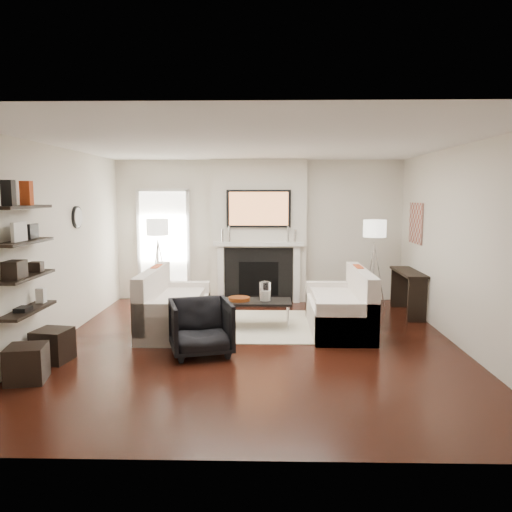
{
  "coord_description": "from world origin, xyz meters",
  "views": [
    {
      "loc": [
        0.17,
        -6.62,
        2.04
      ],
      "look_at": [
        0.0,
        0.6,
        1.15
      ],
      "focal_mm": 35.0,
      "sensor_mm": 36.0,
      "label": 1
    }
  ],
  "objects_px": {
    "coffee_table": "(255,302)",
    "lamp_right_shade": "(375,228)",
    "loveseat_right_base": "(338,317)",
    "loveseat_left_base": "(175,316)",
    "lamp_left_shade": "(157,227)",
    "ottoman_near": "(53,345)",
    "armchair": "(201,325)"
  },
  "relations": [
    {
      "from": "coffee_table",
      "to": "lamp_right_shade",
      "type": "height_order",
      "value": "lamp_right_shade"
    },
    {
      "from": "loveseat_right_base",
      "to": "coffee_table",
      "type": "height_order",
      "value": "same"
    },
    {
      "from": "loveseat_left_base",
      "to": "lamp_left_shade",
      "type": "bearing_deg",
      "value": 109.84
    },
    {
      "from": "ottoman_near",
      "to": "coffee_table",
      "type": "bearing_deg",
      "value": 33.79
    },
    {
      "from": "loveseat_right_base",
      "to": "armchair",
      "type": "xyz_separation_m",
      "value": [
        -1.92,
        -1.19,
        0.18
      ]
    },
    {
      "from": "lamp_right_shade",
      "to": "lamp_left_shade",
      "type": "bearing_deg",
      "value": 175.78
    },
    {
      "from": "loveseat_left_base",
      "to": "loveseat_right_base",
      "type": "distance_m",
      "value": 2.47
    },
    {
      "from": "coffee_table",
      "to": "armchair",
      "type": "relative_size",
      "value": 1.42
    },
    {
      "from": "ottoman_near",
      "to": "loveseat_left_base",
      "type": "bearing_deg",
      "value": 49.5
    },
    {
      "from": "lamp_right_shade",
      "to": "ottoman_near",
      "type": "relative_size",
      "value": 1.0
    },
    {
      "from": "armchair",
      "to": "ottoman_near",
      "type": "height_order",
      "value": "armchair"
    },
    {
      "from": "ottoman_near",
      "to": "lamp_right_shade",
      "type": "bearing_deg",
      "value": 32.69
    },
    {
      "from": "coffee_table",
      "to": "armchair",
      "type": "distance_m",
      "value": 1.48
    },
    {
      "from": "loveseat_left_base",
      "to": "ottoman_near",
      "type": "bearing_deg",
      "value": -130.5
    },
    {
      "from": "ottoman_near",
      "to": "armchair",
      "type": "bearing_deg",
      "value": 10.1
    },
    {
      "from": "lamp_left_shade",
      "to": "coffee_table",
      "type": "bearing_deg",
      "value": -40.15
    },
    {
      "from": "loveseat_right_base",
      "to": "lamp_left_shade",
      "type": "relative_size",
      "value": 4.5
    },
    {
      "from": "loveseat_right_base",
      "to": "armchair",
      "type": "relative_size",
      "value": 2.32
    },
    {
      "from": "loveseat_left_base",
      "to": "coffee_table",
      "type": "height_order",
      "value": "same"
    },
    {
      "from": "lamp_right_shade",
      "to": "ottoman_near",
      "type": "xyz_separation_m",
      "value": [
        -4.52,
        -2.9,
        -1.25
      ]
    },
    {
      "from": "lamp_left_shade",
      "to": "ottoman_near",
      "type": "height_order",
      "value": "lamp_left_shade"
    },
    {
      "from": "loveseat_left_base",
      "to": "loveseat_right_base",
      "type": "xyz_separation_m",
      "value": [
        2.47,
        0.05,
        0.0
      ]
    },
    {
      "from": "loveseat_right_base",
      "to": "lamp_right_shade",
      "type": "relative_size",
      "value": 4.5
    },
    {
      "from": "lamp_left_shade",
      "to": "loveseat_right_base",
      "type": "bearing_deg",
      "value": -28.57
    },
    {
      "from": "coffee_table",
      "to": "lamp_left_shade",
      "type": "height_order",
      "value": "lamp_left_shade"
    },
    {
      "from": "lamp_left_shade",
      "to": "ottoman_near",
      "type": "xyz_separation_m",
      "value": [
        -0.62,
        -3.19,
        -1.25
      ]
    },
    {
      "from": "loveseat_right_base",
      "to": "ottoman_near",
      "type": "bearing_deg",
      "value": -157.93
    },
    {
      "from": "armchair",
      "to": "lamp_right_shade",
      "type": "height_order",
      "value": "lamp_right_shade"
    },
    {
      "from": "armchair",
      "to": "ottoman_near",
      "type": "distance_m",
      "value": 1.83
    },
    {
      "from": "coffee_table",
      "to": "loveseat_right_base",
      "type": "bearing_deg",
      "value": -6.21
    },
    {
      "from": "loveseat_right_base",
      "to": "coffee_table",
      "type": "relative_size",
      "value": 1.64
    },
    {
      "from": "loveseat_right_base",
      "to": "loveseat_left_base",
      "type": "bearing_deg",
      "value": -178.89
    }
  ]
}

